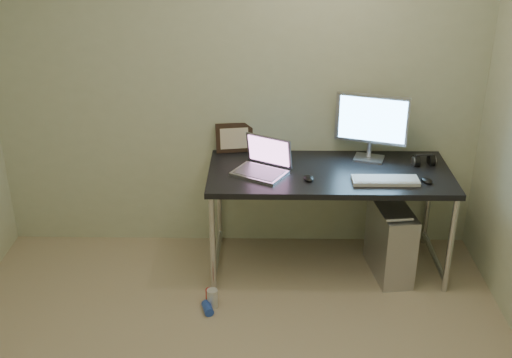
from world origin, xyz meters
name	(u,v)px	position (x,y,z in m)	size (l,w,h in m)	color
wall_back	(237,85)	(0.00, 1.75, 1.25)	(3.50, 0.02, 2.50)	beige
desk	(329,181)	(0.64, 1.39, 0.67)	(1.66, 0.73, 0.75)	black
tower_computer	(390,240)	(1.08, 1.29, 0.26)	(0.29, 0.52, 0.55)	#BCBBC1
cable_a	(376,197)	(1.03, 1.70, 0.40)	(0.01, 0.01, 0.70)	black
cable_b	(388,200)	(1.12, 1.68, 0.38)	(0.01, 0.01, 0.72)	black
can_red	(210,296)	(-0.16, 0.89, 0.05)	(0.06, 0.06, 0.11)	#AF211D
can_white	(212,298)	(-0.14, 0.86, 0.07)	(0.07, 0.07, 0.13)	silver
can_blue	(208,308)	(-0.17, 0.80, 0.03)	(0.06, 0.06, 0.11)	blue
laptop	(263,164)	(0.19, 1.37, 0.80)	(0.43, 0.41, 0.23)	silver
monitor	(372,122)	(0.94, 1.60, 1.03)	(0.49, 0.20, 0.48)	silver
keyboard	(385,180)	(0.99, 1.21, 0.76)	(0.44, 0.14, 0.03)	silver
mouse_right	(427,180)	(1.27, 1.22, 0.77)	(0.06, 0.10, 0.03)	black
mouse_left	(308,177)	(0.49, 1.25, 0.77)	(0.07, 0.11, 0.04)	black
headphones	(424,161)	(1.31, 1.51, 0.78)	(0.15, 0.09, 0.10)	black
picture_frame	(234,138)	(-0.03, 1.72, 0.86)	(0.27, 0.03, 0.22)	black
webcam	(276,143)	(0.28, 1.69, 0.83)	(0.04, 0.03, 0.11)	silver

